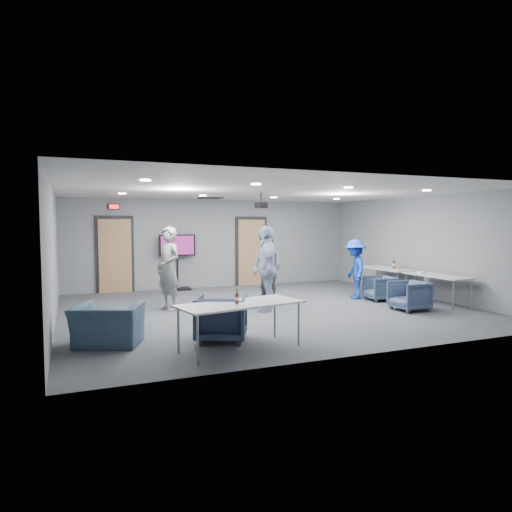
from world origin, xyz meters
name	(u,v)px	position (x,y,z in m)	size (l,w,h in m)	color
floor	(266,308)	(0.00, 0.00, 0.00)	(9.00, 9.00, 0.00)	#373A3F
ceiling	(267,192)	(0.00, 0.00, 2.70)	(9.00, 9.00, 0.00)	silver
wall_back	(215,244)	(0.00, 4.00, 1.35)	(9.00, 0.02, 2.70)	slate
wall_front	(374,265)	(0.00, -4.00, 1.35)	(9.00, 0.02, 2.70)	slate
wall_left	(53,256)	(-4.50, 0.00, 1.35)	(0.02, 8.00, 2.70)	slate
wall_right	(420,247)	(4.50, 0.00, 1.35)	(0.02, 8.00, 2.70)	slate
door_left	(115,255)	(-3.00, 3.95, 1.07)	(1.06, 0.17, 2.24)	black
door_right	(251,252)	(1.20, 3.95, 1.07)	(1.06, 0.17, 2.24)	black
exit_sign	(114,207)	(-3.00, 3.93, 2.45)	(0.32, 0.08, 0.16)	black
hvac_diffuser	(210,198)	(-0.50, 2.80, 2.69)	(0.60, 0.60, 0.03)	black
downlights	(267,192)	(0.00, 0.00, 2.68)	(6.18, 3.78, 0.02)	white
person_a	(168,269)	(-2.14, 0.63, 0.95)	(0.69, 0.46, 1.90)	gray
person_b	(267,269)	(0.21, 0.47, 0.87)	(0.85, 0.66, 1.74)	#535D63
person_c	(267,268)	(-0.10, -0.24, 0.96)	(1.13, 0.47, 1.92)	#A8B6D9
person_d	(355,269)	(2.70, 0.40, 0.78)	(1.01, 0.58, 1.56)	#193DA4
chair_right_b	(380,288)	(3.15, -0.07, 0.31)	(0.67, 0.69, 0.62)	#3B4E66
chair_right_c	(409,296)	(2.90, -1.45, 0.34)	(0.72, 0.74, 0.67)	#3D4A69
chair_front_a	(221,318)	(-1.87, -2.39, 0.38)	(0.82, 0.84, 0.77)	#313D56
chair_front_b	(108,325)	(-3.66, -2.00, 0.33)	(1.03, 0.90, 0.67)	#374D5F
table_right_a	(387,270)	(4.00, 0.75, 0.68)	(0.74, 1.78, 0.73)	silver
table_right_b	(437,277)	(4.00, -1.15, 0.68)	(0.71, 1.70, 0.73)	silver
table_front_left	(240,305)	(-1.76, -3.00, 0.69)	(2.09, 1.18, 0.73)	silver
bottle_front	(237,298)	(-1.83, -3.05, 0.81)	(0.06, 0.06, 0.23)	#53210E
bottle_right	(394,265)	(4.13, 0.60, 0.84)	(0.08, 0.08, 0.29)	#53210E
snack_box	(399,268)	(4.12, 0.37, 0.75)	(0.17, 0.11, 0.04)	orange
wrapper	(422,272)	(3.94, -0.68, 0.75)	(0.21, 0.14, 0.05)	white
tv_stand	(177,259)	(-1.25, 3.75, 0.94)	(1.08, 0.51, 1.65)	black
projector	(261,205)	(0.01, 0.35, 2.41)	(0.40, 0.37, 0.35)	black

